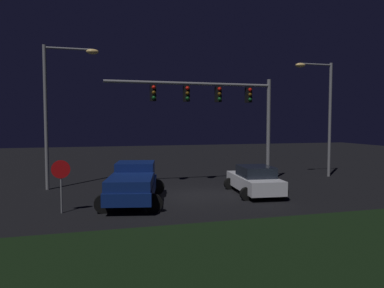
{
  "coord_description": "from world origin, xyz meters",
  "views": [
    {
      "loc": [
        -5.04,
        -18.15,
        3.81
      ],
      "look_at": [
        0.28,
        1.27,
        2.59
      ],
      "focal_mm": 34.03,
      "sensor_mm": 36.0,
      "label": 1
    }
  ],
  "objects_px": {
    "traffic_signal_gantry": "(219,102)",
    "stop_sign": "(61,176)",
    "street_lamp_left": "(57,99)",
    "street_lamp_right": "(323,105)",
    "pickup_truck": "(133,181)",
    "car_sedan": "(254,180)"
  },
  "relations": [
    {
      "from": "traffic_signal_gantry",
      "to": "street_lamp_right",
      "type": "distance_m",
      "value": 7.93
    },
    {
      "from": "car_sedan",
      "to": "traffic_signal_gantry",
      "type": "xyz_separation_m",
      "value": [
        -0.76,
        3.54,
        4.29
      ]
    },
    {
      "from": "pickup_truck",
      "to": "street_lamp_left",
      "type": "relative_size",
      "value": 0.71
    },
    {
      "from": "car_sedan",
      "to": "pickup_truck",
      "type": "bearing_deg",
      "value": 97.32
    },
    {
      "from": "traffic_signal_gantry",
      "to": "stop_sign",
      "type": "distance_m",
      "value": 10.73
    },
    {
      "from": "pickup_truck",
      "to": "street_lamp_left",
      "type": "height_order",
      "value": "street_lamp_left"
    },
    {
      "from": "pickup_truck",
      "to": "car_sedan",
      "type": "relative_size",
      "value": 1.25
    },
    {
      "from": "car_sedan",
      "to": "street_lamp_right",
      "type": "bearing_deg",
      "value": -53.03
    },
    {
      "from": "traffic_signal_gantry",
      "to": "street_lamp_right",
      "type": "xyz_separation_m",
      "value": [
        7.89,
        0.84,
        -0.03
      ]
    },
    {
      "from": "car_sedan",
      "to": "traffic_signal_gantry",
      "type": "relative_size",
      "value": 0.44
    },
    {
      "from": "street_lamp_left",
      "to": "car_sedan",
      "type": "bearing_deg",
      "value": -22.93
    },
    {
      "from": "car_sedan",
      "to": "street_lamp_left",
      "type": "xyz_separation_m",
      "value": [
        -10.09,
        4.27,
        4.39
      ]
    },
    {
      "from": "pickup_truck",
      "to": "stop_sign",
      "type": "distance_m",
      "value": 3.48
    },
    {
      "from": "car_sedan",
      "to": "stop_sign",
      "type": "relative_size",
      "value": 2.04
    },
    {
      "from": "street_lamp_left",
      "to": "stop_sign",
      "type": "distance_m",
      "value": 6.9
    },
    {
      "from": "car_sedan",
      "to": "street_lamp_right",
      "type": "height_order",
      "value": "street_lamp_right"
    },
    {
      "from": "traffic_signal_gantry",
      "to": "stop_sign",
      "type": "relative_size",
      "value": 4.63
    },
    {
      "from": "car_sedan",
      "to": "stop_sign",
      "type": "xyz_separation_m",
      "value": [
        -9.52,
        -1.61,
        0.82
      ]
    },
    {
      "from": "pickup_truck",
      "to": "street_lamp_right",
      "type": "relative_size",
      "value": 0.72
    },
    {
      "from": "pickup_truck",
      "to": "car_sedan",
      "type": "distance_m",
      "value": 6.39
    },
    {
      "from": "street_lamp_left",
      "to": "stop_sign",
      "type": "relative_size",
      "value": 3.62
    },
    {
      "from": "street_lamp_left",
      "to": "street_lamp_right",
      "type": "relative_size",
      "value": 1.03
    }
  ]
}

